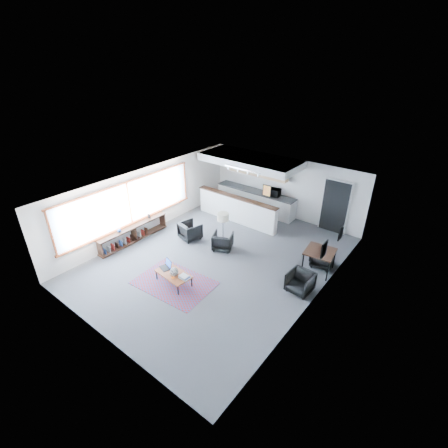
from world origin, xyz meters
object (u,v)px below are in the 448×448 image
Objects in this scene: armchair_right at (223,240)px; dining_table at (320,253)px; coffee_table at (173,274)px; ceramic_pot at (174,272)px; armchair_left at (190,230)px; book_stack at (184,277)px; dining_chair_far at (322,258)px; laptop at (167,265)px; microwave at (273,191)px; floor_lamp at (223,218)px; dining_chair_near at (300,283)px.

armchair_right is 0.70× the size of dining_table.
ceramic_pot reaches higher than coffee_table.
armchair_left is (-1.59, 2.39, -0.14)m from ceramic_pot.
book_stack is 0.54× the size of dining_chair_far.
armchair_left is at bearing -167.43° from dining_table.
armchair_right is 3.51m from dining_chair_far.
dining_table is at bearing 170.56° from armchair_right.
laptop is 0.63× the size of armchair_right.
microwave is at bearing 94.74° from book_stack.
floor_lamp is 2.44× the size of dining_chair_far.
dining_table is (3.30, 0.87, 0.34)m from armchair_right.
dining_chair_near is (0.00, -1.33, -0.39)m from dining_table.
ceramic_pot is 2.87m from armchair_left.
dining_chair_near is 5.24m from microwave.
ceramic_pot is 0.45× the size of dining_chair_far.
dining_chair_near is (3.25, 2.06, -0.04)m from coffee_table.
dining_chair_far is at bearing 93.19° from dining_chair_near.
microwave is (-3.31, 3.98, 0.82)m from dining_chair_near.
dining_table is at bearing -46.57° from microwave.
ceramic_pot is at bearing -24.04° from coffee_table.
ceramic_pot is at bearing 44.18° from dining_chair_far.
floor_lamp is at bearing -94.47° from armchair_right.
floor_lamp is at bearing -97.87° from microwave.
dining_chair_near is at bearing -58.13° from microwave.
book_stack is at bearing -78.80° from floor_lamp.
microwave is at bearing 105.13° from laptop.
book_stack is at bearing -93.14° from microwave.
dining_table reaches higher than laptop.
microwave is at bearing 91.49° from ceramic_pot.
armchair_left reaches higher than ceramic_pot.
microwave is (-0.01, 3.52, 0.77)m from armchair_right.
floor_lamp reaches higher than laptop.
dining_chair_far is (0.00, 1.66, -0.01)m from dining_chair_near.
laptop is at bearing 38.96° from dining_chair_far.
laptop is 0.59× the size of armchair_left.
armchair_right is 3.33m from dining_chair_near.
floor_lamp is 2.32× the size of dining_chair_near.
coffee_table is 0.44m from book_stack.
armchair_left is 1.30× the size of microwave.
armchair_right is 1.14× the size of dining_chair_near.
coffee_table is 3.85m from dining_chair_near.
coffee_table is at bearing 135.81° from armchair_left.
ceramic_pot reaches higher than book_stack.
microwave reaches higher than book_stack.
dining_table reaches higher than dining_chair_far.
coffee_table is at bearing 42.89° from dining_chair_far.
book_stack is 3.46m from dining_chair_near.
dining_chair_far is at bearing 52.69° from book_stack.
microwave reaches higher than laptop.
dining_chair_far reaches higher than coffee_table.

